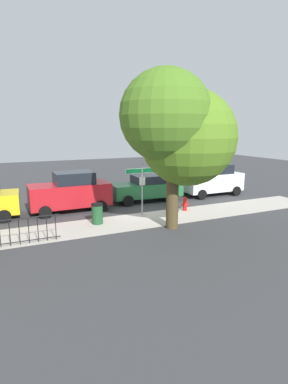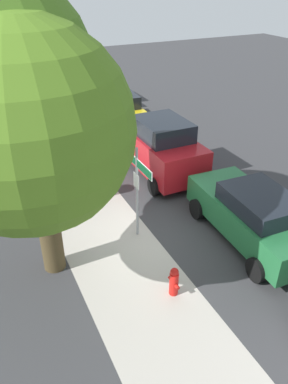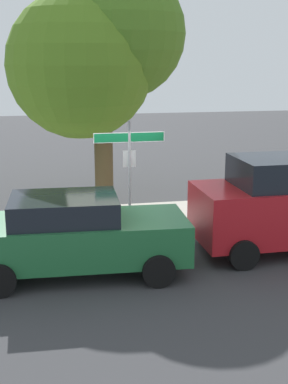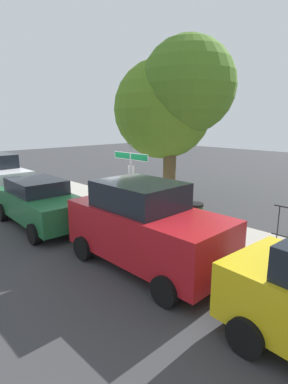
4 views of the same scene
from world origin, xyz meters
The scene contains 7 objects.
ground_plane centered at (0.00, 0.00, 0.00)m, with size 60.00×60.00×0.00m, color #38383A.
sidewalk_strip centered at (2.00, 1.30, 0.00)m, with size 24.00×2.60×0.00m, color #B2AAA0.
street_sign centered at (0.35, 0.40, 1.92)m, with size 1.80×0.07×2.77m.
shade_tree centered at (0.04, 3.25, 4.52)m, with size 5.24×4.24×6.90m.
car_green centered at (-1.25, -2.42, 0.84)m, with size 4.43×2.14×1.62m.
fire_hydrant centered at (-2.16, 0.60, 0.38)m, with size 0.42×0.22×0.78m.
trash_bin centered at (2.92, 0.90, 0.49)m, with size 0.55×0.55×0.98m.
Camera 3 is at (-1.90, -12.39, 4.20)m, focal length 48.84 mm.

